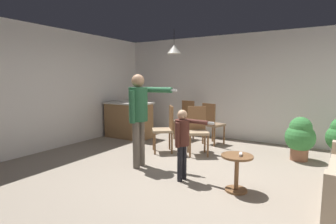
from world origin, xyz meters
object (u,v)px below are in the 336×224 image
(potted_plant_by_wall, at_px, (300,136))
(dining_chair_spare, at_px, (185,118))
(spare_remote_on_table, at_px, (241,154))
(side_table_by_couch, at_px, (237,169))
(person_adult, at_px, (139,110))
(kitchen_counter, at_px, (129,120))
(dining_chair_centre_back, at_px, (197,128))
(dining_chair_near_wall, at_px, (212,122))
(dining_chair_by_counter, at_px, (166,127))
(person_child, at_px, (183,137))

(potted_plant_by_wall, bearing_deg, dining_chair_spare, 168.78)
(spare_remote_on_table, bearing_deg, side_table_by_couch, -178.07)
(side_table_by_couch, bearing_deg, potted_plant_by_wall, 72.73)
(side_table_by_couch, distance_m, potted_plant_by_wall, 2.15)
(person_adult, distance_m, dining_chair_spare, 2.51)
(side_table_by_couch, relative_size, dining_chair_spare, 0.52)
(kitchen_counter, distance_m, person_adult, 2.54)
(spare_remote_on_table, bearing_deg, dining_chair_spare, 129.87)
(dining_chair_centre_back, bearing_deg, dining_chair_near_wall, -119.96)
(kitchen_counter, bearing_deg, dining_chair_spare, 25.00)
(person_adult, height_order, dining_chair_centre_back, person_adult)
(dining_chair_spare, height_order, potted_plant_by_wall, dining_chair_spare)
(dining_chair_near_wall, bearing_deg, person_adult, -83.81)
(dining_chair_by_counter, xyz_separation_m, dining_chair_near_wall, (0.61, 1.12, 0.00))
(kitchen_counter, xyz_separation_m, person_adult, (1.71, -1.80, 0.55))
(dining_chair_by_counter, relative_size, dining_chair_spare, 1.00)
(kitchen_counter, height_order, dining_chair_spare, dining_chair_spare)
(person_child, xyz_separation_m, spare_remote_on_table, (0.88, 0.03, -0.15))
(dining_chair_by_counter, bearing_deg, person_child, -178.02)
(dining_chair_centre_back, bearing_deg, dining_chair_spare, -85.96)
(spare_remote_on_table, bearing_deg, person_child, -177.96)
(side_table_by_couch, height_order, dining_chair_near_wall, dining_chair_near_wall)
(potted_plant_by_wall, bearing_deg, spare_remote_on_table, -106.08)
(person_child, distance_m, dining_chair_spare, 2.93)
(dining_chair_centre_back, height_order, potted_plant_by_wall, dining_chair_centre_back)
(kitchen_counter, xyz_separation_m, side_table_by_couch, (3.51, -1.95, -0.15))
(kitchen_counter, bearing_deg, potted_plant_by_wall, 1.38)
(kitchen_counter, height_order, person_child, person_child)
(kitchen_counter, height_order, dining_chair_by_counter, dining_chair_by_counter)
(dining_chair_by_counter, bearing_deg, dining_chair_near_wall, -66.81)
(person_adult, distance_m, potted_plant_by_wall, 3.14)
(side_table_by_couch, xyz_separation_m, dining_chair_by_counter, (-1.90, 1.23, 0.22))
(kitchen_counter, height_order, person_adult, person_adult)
(person_child, bearing_deg, side_table_by_couch, 97.63)
(person_child, height_order, dining_chair_centre_back, person_child)
(person_adult, xyz_separation_m, dining_chair_centre_back, (0.55, 1.27, -0.48))
(kitchen_counter, bearing_deg, dining_chair_centre_back, -13.09)
(kitchen_counter, distance_m, potted_plant_by_wall, 4.15)
(person_adult, xyz_separation_m, dining_chair_spare, (-0.32, 2.45, -0.48))
(dining_chair_by_counter, xyz_separation_m, spare_remote_on_table, (1.95, -1.23, -0.01))
(dining_chair_near_wall, distance_m, dining_chair_centre_back, 0.92)
(person_adult, relative_size, dining_chair_near_wall, 1.65)
(person_child, relative_size, spare_remote_on_table, 8.52)
(dining_chair_centre_back, height_order, dining_chair_spare, same)
(person_adult, bearing_deg, spare_remote_on_table, 81.06)
(dining_chair_centre_back, distance_m, potted_plant_by_wall, 1.99)
(dining_chair_by_counter, distance_m, spare_remote_on_table, 2.30)
(spare_remote_on_table, bearing_deg, dining_chair_centre_back, 132.32)
(person_child, bearing_deg, dining_chair_near_wall, -163.57)
(dining_chair_centre_back, bearing_deg, dining_chair_by_counter, -16.06)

